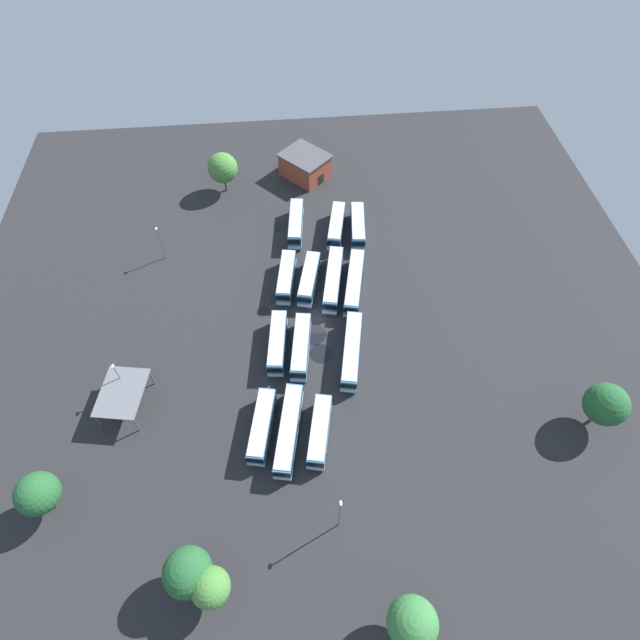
{
  "coord_description": "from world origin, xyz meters",
  "views": [
    {
      "loc": [
        49.91,
        -4.27,
        67.5
      ],
      "look_at": [
        1.45,
        0.33,
        1.53
      ],
      "focal_mm": 28.15,
      "sensor_mm": 36.0,
      "label": 1
    }
  ],
  "objects": [
    {
      "name": "bus_row1_slot1",
      "position": [
        -7.28,
        -0.75,
        1.85
      ],
      "size": [
        10.77,
        4.9,
        3.5
      ],
      "color": "teal",
      "rests_on": "ground_plane"
    },
    {
      "name": "tree_northeast",
      "position": [
        37.91,
        -18.14,
        5.18
      ],
      "size": [
        5.68,
        5.68,
        8.03
      ],
      "color": "brown",
      "rests_on": "ground_plane"
    },
    {
      "name": "bus_row1_slot2",
      "position": [
        -6.82,
        3.38,
        1.85
      ],
      "size": [
        13.44,
        5.08,
        3.5
      ],
      "color": "teal",
      "rests_on": "ground_plane"
    },
    {
      "name": "bus_row1_slot3",
      "position": [
        -5.78,
        6.93,
        1.85
      ],
      "size": [
        13.44,
        5.35,
        3.5
      ],
      "color": "teal",
      "rests_on": "ground_plane"
    },
    {
      "name": "puddle_between_rows",
      "position": [
        -2.36,
        -9.01,
        0.0
      ],
      "size": [
        2.2,
        2.2,
        0.01
      ],
      "primitive_type": "cylinder",
      "color": "black",
      "rests_on": "ground_plane"
    },
    {
      "name": "puddle_front_lane",
      "position": [
        -5.15,
        -6.49,
        0.0
      ],
      "size": [
        2.41,
        2.41,
        0.01
      ],
      "primitive_type": "cylinder",
      "color": "black",
      "rests_on": "ground_plane"
    },
    {
      "name": "puddle_centre_drain",
      "position": [
        -22.85,
        -5.03,
        0.0
      ],
      "size": [
        2.87,
        2.87,
        0.01
      ],
      "primitive_type": "cylinder",
      "color": "black",
      "rests_on": "ground_plane"
    },
    {
      "name": "maintenance_shelter",
      "position": [
        13.23,
        -29.3,
        3.7
      ],
      "size": [
        9.21,
        7.53,
        3.9
      ],
      "color": "slate",
      "rests_on": "ground_plane"
    },
    {
      "name": "ground_plane",
      "position": [
        0.0,
        0.0,
        0.0
      ],
      "size": [
        119.12,
        119.12,
        0.0
      ],
      "primitive_type": "plane",
      "color": "#28282B"
    },
    {
      "name": "bus_row0_slot2",
      "position": [
        -20.01,
        5.46,
        1.85
      ],
      "size": [
        10.8,
        4.65,
        3.5
      ],
      "color": "teal",
      "rests_on": "ground_plane"
    },
    {
      "name": "puddle_near_shelter",
      "position": [
        6.99,
        -0.02,
        0.0
      ],
      "size": [
        3.74,
        3.74,
        0.01
      ],
      "primitive_type": "cylinder",
      "color": "black",
      "rests_on": "ground_plane"
    },
    {
      "name": "bus_row2_slot0",
      "position": [
        5.53,
        -6.81,
        1.85
      ],
      "size": [
        10.96,
        3.7,
        3.5
      ],
      "color": "teal",
      "rests_on": "ground_plane"
    },
    {
      "name": "bus_row0_slot3",
      "position": [
        -19.52,
        9.44,
        1.85
      ],
      "size": [
        10.67,
        3.63,
        3.5
      ],
      "color": "teal",
      "rests_on": "ground_plane"
    },
    {
      "name": "puddle_back_corner",
      "position": [
        3.21,
        -0.98,
        0.0
      ],
      "size": [
        4.29,
        4.29,
        0.01
      ],
      "primitive_type": "cylinder",
      "color": "black",
      "rests_on": "ground_plane"
    },
    {
      "name": "tree_north_edge",
      "position": [
        45.19,
        6.09,
        5.28
      ],
      "size": [
        5.61,
        5.61,
        8.1
      ],
      "color": "brown",
      "rests_on": "ground_plane"
    },
    {
      "name": "bus_row3_slot0",
      "position": [
        19.45,
        -9.6,
        1.85
      ],
      "size": [
        10.86,
        4.51,
        3.5
      ],
      "color": "teal",
      "rests_on": "ground_plane"
    },
    {
      "name": "bus_row3_slot2",
      "position": [
        20.99,
        -1.59,
        1.85
      ],
      "size": [
        10.45,
        4.57,
        3.5
      ],
      "color": "teal",
      "rests_on": "ground_plane"
    },
    {
      "name": "tree_west_edge",
      "position": [
        39.69,
        -15.53,
        5.08
      ],
      "size": [
        4.52,
        4.52,
        7.36
      ],
      "color": "brown",
      "rests_on": "ground_plane"
    },
    {
      "name": "tree_northwest",
      "position": [
        -34.8,
        -15.65,
        5.5
      ],
      "size": [
        5.95,
        5.95,
        8.49
      ],
      "color": "brown",
      "rests_on": "ground_plane"
    },
    {
      "name": "lamp_post_mid_lot",
      "position": [
        -16.61,
        -26.44,
        4.05
      ],
      "size": [
        0.56,
        0.28,
        7.29
      ],
      "color": "slate",
      "rests_on": "ground_plane"
    },
    {
      "name": "lamp_post_far_corner",
      "position": [
        33.15,
        -0.29,
        5.08
      ],
      "size": [
        0.56,
        0.28,
        9.31
      ],
      "color": "slate",
      "rests_on": "ground_plane"
    },
    {
      "name": "depot_building",
      "position": [
        -38.09,
        0.95,
        2.56
      ],
      "size": [
        11.83,
        11.78,
        5.08
      ],
      "color": "#99422D",
      "rests_on": "ground_plane"
    },
    {
      "name": "bus_row2_slot3",
      "position": [
        8.05,
        4.63,
        1.85
      ],
      "size": [
        13.44,
        5.11,
        3.5
      ],
      "color": "teal",
      "rests_on": "ground_plane"
    },
    {
      "name": "bus_row0_slot0",
      "position": [
        -21.37,
        -2.13,
        1.85
      ],
      "size": [
        11.21,
        3.71,
        3.5
      ],
      "color": "teal",
      "rests_on": "ground_plane"
    },
    {
      "name": "bus_row1_slot0",
      "position": [
        -8.06,
        -4.66,
        1.85
      ],
      "size": [
        10.59,
        4.1,
        3.5
      ],
      "color": "teal",
      "rests_on": "ground_plane"
    },
    {
      "name": "tree_south_edge",
      "position": [
        22.24,
        37.87,
        5.25
      ],
      "size": [
        5.99,
        5.99,
        8.26
      ],
      "color": "brown",
      "rests_on": "ground_plane"
    },
    {
      "name": "tree_east_edge",
      "position": [
        27.36,
        -37.0,
        5.32
      ],
      "size": [
        5.4,
        5.4,
        8.04
      ],
      "color": "brown",
      "rests_on": "ground_plane"
    },
    {
      "name": "bus_row3_slot1",
      "position": [
        20.35,
        -5.86,
        1.85
      ],
      "size": [
        13.45,
        5.04,
        3.5
      ],
      "color": "teal",
      "rests_on": "ground_plane"
    },
    {
      "name": "bus_row2_slot1",
      "position": [
        6.61,
        -3.16,
        1.85
      ],
      "size": [
        11.35,
        4.11,
        3.5
      ],
      "color": "teal",
      "rests_on": "ground_plane"
    },
    {
      "name": "lamp_post_by_building",
      "position": [
        10.87,
        -29.77,
        4.05
      ],
      "size": [
        0.56,
        0.28,
        7.29
      ],
      "color": "slate",
      "rests_on": "ground_plane"
    }
  ]
}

